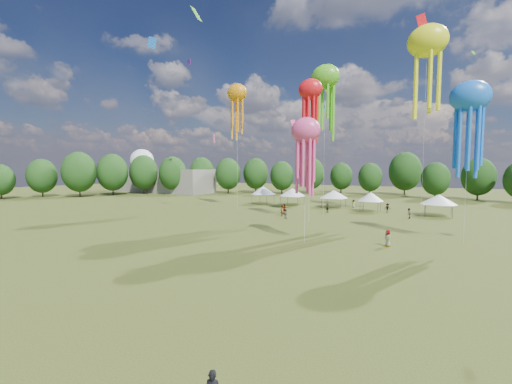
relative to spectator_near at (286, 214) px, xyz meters
The scene contains 9 objects.
ground 38.12m from the spectator_near, 77.85° to the right, with size 300.00×300.00×0.00m, color #384416.
spectator_near is the anchor object (origin of this frame).
spectators_far 11.60m from the spectator_near, 46.15° to the left, with size 20.74×33.36×1.91m.
festival_tents 17.77m from the spectator_near, 83.03° to the left, with size 40.75×9.39×4.15m.
show_kites 24.05m from the spectator_near, 32.13° to the left, with size 42.27×31.25×31.73m.
small_kites 30.07m from the spectator_near, 30.31° to the left, with size 76.71×63.84×44.26m.
treeline 26.24m from the spectator_near, 80.65° to the left, with size 201.57×95.24×13.43m.
hangar 72.87m from the spectator_near, 151.49° to the left, with size 40.00×12.00×8.00m, color gray.
radome 90.23m from the spectator_near, 153.00° to the left, with size 9.00×9.00×16.00m.
Camera 1 is at (12.67, -9.58, 8.01)m, focal length 22.25 mm.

